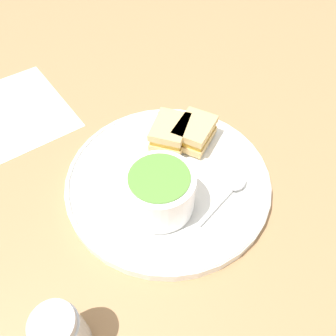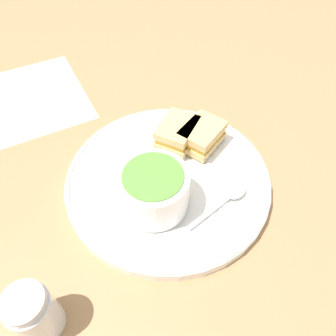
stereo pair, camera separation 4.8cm
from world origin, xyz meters
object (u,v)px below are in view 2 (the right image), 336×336
spoon (232,194)px  sandwich_half_far (177,133)px  soup_bowl (154,189)px  salt_shaker (34,313)px  sandwich_half_near (202,135)px

spoon → sandwich_half_far: 0.14m
soup_bowl → sandwich_half_far: size_ratio=1.10×
soup_bowl → sandwich_half_far: soup_bowl is taller
soup_bowl → salt_shaker: size_ratio=1.21×
soup_bowl → salt_shaker: 0.20m
spoon → sandwich_half_far: (-0.12, -0.07, 0.01)m
spoon → salt_shaker: salt_shaker is taller
sandwich_half_far → salt_shaker: salt_shaker is taller
spoon → sandwich_half_near: sandwich_half_near is taller
sandwich_half_near → sandwich_half_far: (-0.01, -0.04, 0.00)m
soup_bowl → sandwich_half_far: (-0.12, 0.05, -0.01)m
soup_bowl → spoon: soup_bowl is taller
sandwich_half_far → spoon: bearing=29.4°
spoon → soup_bowl: bearing=145.9°
sandwich_half_near → salt_shaker: bearing=-41.4°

